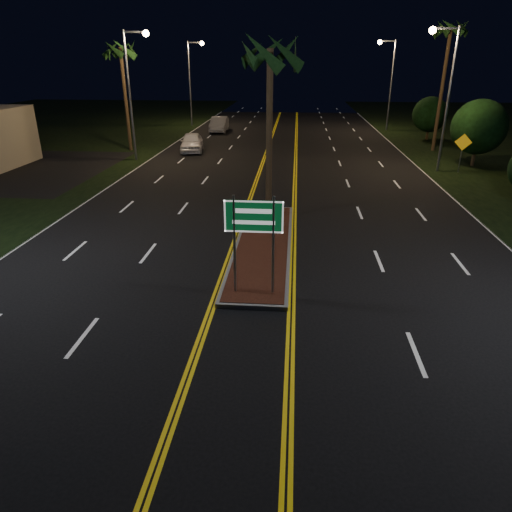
# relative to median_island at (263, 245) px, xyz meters

# --- Properties ---
(ground) EXTENTS (120.00, 120.00, 0.00)m
(ground) POSITION_rel_median_island_xyz_m (0.00, -7.00, -0.08)
(ground) COLOR black
(ground) RESTS_ON ground
(median_island) EXTENTS (2.25, 10.25, 0.17)m
(median_island) POSITION_rel_median_island_xyz_m (0.00, 0.00, 0.00)
(median_island) COLOR gray
(median_island) RESTS_ON ground
(highway_sign) EXTENTS (1.80, 0.08, 3.20)m
(highway_sign) POSITION_rel_median_island_xyz_m (0.00, -4.20, 2.32)
(highway_sign) COLOR gray
(highway_sign) RESTS_ON ground
(streetlight_left_mid) EXTENTS (1.91, 0.44, 9.00)m
(streetlight_left_mid) POSITION_rel_median_island_xyz_m (-10.61, 17.00, 5.57)
(streetlight_left_mid) COLOR gray
(streetlight_left_mid) RESTS_ON ground
(streetlight_left_far) EXTENTS (1.91, 0.44, 9.00)m
(streetlight_left_far) POSITION_rel_median_island_xyz_m (-10.61, 37.00, 5.57)
(streetlight_left_far) COLOR gray
(streetlight_left_far) RESTS_ON ground
(streetlight_right_mid) EXTENTS (1.91, 0.44, 9.00)m
(streetlight_right_mid) POSITION_rel_median_island_xyz_m (10.61, 15.00, 5.57)
(streetlight_right_mid) COLOR gray
(streetlight_right_mid) RESTS_ON ground
(streetlight_right_far) EXTENTS (1.91, 0.44, 9.00)m
(streetlight_right_far) POSITION_rel_median_island_xyz_m (10.61, 35.00, 5.57)
(streetlight_right_far) COLOR gray
(streetlight_right_far) RESTS_ON ground
(palm_median) EXTENTS (2.40, 2.40, 8.30)m
(palm_median) POSITION_rel_median_island_xyz_m (0.00, 3.50, 7.19)
(palm_median) COLOR #382819
(palm_median) RESTS_ON ground
(palm_left_far) EXTENTS (2.40, 2.40, 8.80)m
(palm_left_far) POSITION_rel_median_island_xyz_m (-12.80, 21.00, 7.66)
(palm_left_far) COLOR #382819
(palm_left_far) RESTS_ON ground
(palm_right_far) EXTENTS (2.40, 2.40, 10.30)m
(palm_right_far) POSITION_rel_median_island_xyz_m (12.80, 23.00, 9.06)
(palm_right_far) COLOR #382819
(palm_right_far) RESTS_ON ground
(shrub_mid) EXTENTS (3.78, 3.78, 4.62)m
(shrub_mid) POSITION_rel_median_island_xyz_m (14.00, 17.00, 2.64)
(shrub_mid) COLOR #382819
(shrub_mid) RESTS_ON ground
(shrub_far) EXTENTS (3.24, 3.24, 3.96)m
(shrub_far) POSITION_rel_median_island_xyz_m (13.80, 29.00, 2.25)
(shrub_far) COLOR #382819
(shrub_far) RESTS_ON ground
(car_near) EXTENTS (3.03, 5.54, 1.75)m
(car_near) POSITION_rel_median_island_xyz_m (-7.46, 20.85, 0.79)
(car_near) COLOR white
(car_near) RESTS_ON ground
(car_far) EXTENTS (2.51, 5.47, 1.79)m
(car_far) POSITION_rel_median_island_xyz_m (-7.03, 32.46, 0.81)
(car_far) COLOR silver
(car_far) RESTS_ON ground
(warning_sign) EXTENTS (1.08, 0.18, 2.60)m
(warning_sign) POSITION_rel_median_island_xyz_m (12.25, 14.51, 1.62)
(warning_sign) COLOR gray
(warning_sign) RESTS_ON ground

